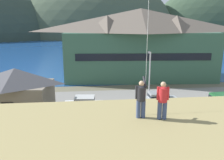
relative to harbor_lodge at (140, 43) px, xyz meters
The scene contains 16 objects.
ground_plane 23.55m from the harbor_lodge, 105.84° to the right, with size 600.00×600.00×0.00m, color #66604C.
parking_lot_pad 18.98m from the harbor_lodge, 110.19° to the right, with size 40.00×20.00×0.10m, color gray.
bay_water 39.11m from the harbor_lodge, 99.25° to the left, with size 360.00×84.00×0.03m, color navy.
far_hill_east_peak 96.86m from the harbor_lodge, 92.43° to the left, with size 87.68×56.20×64.87m, color #42513D.
harbor_lodge is the anchor object (origin of this frame).
storage_shed_near_lot 22.75m from the harbor_lodge, 135.13° to the right, with size 7.64×5.69×5.37m.
wharf_dock 14.70m from the harbor_lodge, 113.00° to the left, with size 3.20×14.58×0.70m.
moored_boat_wharfside 15.19m from the harbor_lodge, 126.76° to the left, with size 2.18×5.76×2.16m.
parked_car_back_row_left 15.12m from the harbor_lodge, 93.16° to the right, with size 4.24×2.13×1.82m.
parked_car_mid_row_near 21.41m from the harbor_lodge, 101.20° to the right, with size 4.26×2.17×1.82m.
parked_car_front_row_end 18.31m from the harbor_lodge, 121.98° to the right, with size 4.35×2.35×1.82m.
parked_car_mid_row_far 17.37m from the harbor_lodge, 69.45° to the right, with size 4.31×2.27×1.82m.
parked_car_corner_spot 24.01m from the harbor_lodge, 118.95° to the right, with size 4.32×2.29×1.82m.
parking_light_pole 11.65m from the harbor_lodge, 96.17° to the right, with size 0.24×0.78×6.01m.
person_kite_flyer 30.64m from the harbor_lodge, 102.25° to the right, with size 0.51×0.66×1.86m.
person_companion 30.72m from the harbor_lodge, 100.48° to the right, with size 0.55×0.40×1.74m.
Camera 1 is at (-2.69, -18.41, 10.22)m, focal length 39.55 mm.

